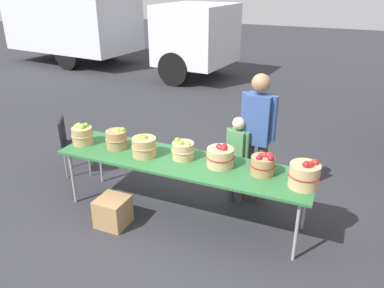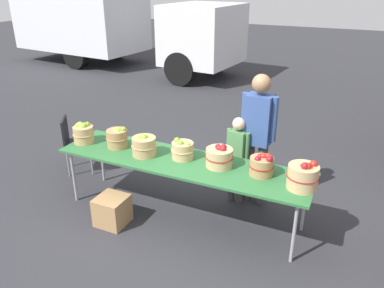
{
  "view_description": "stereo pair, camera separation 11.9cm",
  "coord_description": "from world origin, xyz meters",
  "px_view_note": "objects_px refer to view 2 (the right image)",
  "views": [
    {
      "loc": [
        1.74,
        -3.7,
        2.78
      ],
      "look_at": [
        0.0,
        0.3,
        0.85
      ],
      "focal_mm": 35.95,
      "sensor_mm": 36.0,
      "label": 1
    },
    {
      "loc": [
        1.84,
        -3.65,
        2.78
      ],
      "look_at": [
        0.0,
        0.3,
        0.85
      ],
      "focal_mm": 35.95,
      "sensor_mm": 36.0,
      "label": 2
    }
  ],
  "objects_px": {
    "apple_basket_green_3": "(183,150)",
    "market_table": "(181,163)",
    "box_truck": "(105,18)",
    "apple_basket_green_1": "(117,138)",
    "apple_basket_green_2": "(144,145)",
    "apple_basket_red_1": "(262,165)",
    "apple_basket_green_0": "(83,133)",
    "child_customer": "(237,154)",
    "vendor_adult": "(258,131)",
    "produce_crate": "(112,210)",
    "apple_basket_red_0": "(219,157)",
    "folding_chair": "(74,140)",
    "apple_basket_red_2": "(303,176)"
  },
  "relations": [
    {
      "from": "apple_basket_red_0",
      "to": "apple_basket_red_2",
      "type": "height_order",
      "value": "apple_basket_red_2"
    },
    {
      "from": "market_table",
      "to": "apple_basket_red_2",
      "type": "height_order",
      "value": "apple_basket_red_2"
    },
    {
      "from": "apple_basket_green_3",
      "to": "market_table",
      "type": "bearing_deg",
      "value": -76.11
    },
    {
      "from": "vendor_adult",
      "to": "produce_crate",
      "type": "distance_m",
      "value": 2.03
    },
    {
      "from": "apple_basket_green_0",
      "to": "apple_basket_red_1",
      "type": "relative_size",
      "value": 1.0
    },
    {
      "from": "apple_basket_green_0",
      "to": "box_truck",
      "type": "height_order",
      "value": "box_truck"
    },
    {
      "from": "apple_basket_red_0",
      "to": "vendor_adult",
      "type": "xyz_separation_m",
      "value": [
        0.27,
        0.62,
        0.14
      ]
    },
    {
      "from": "apple_basket_green_2",
      "to": "box_truck",
      "type": "height_order",
      "value": "box_truck"
    },
    {
      "from": "child_customer",
      "to": "folding_chair",
      "type": "height_order",
      "value": "child_customer"
    },
    {
      "from": "apple_basket_red_0",
      "to": "apple_basket_green_1",
      "type": "bearing_deg",
      "value": -178.05
    },
    {
      "from": "apple_basket_green_2",
      "to": "apple_basket_red_0",
      "type": "xyz_separation_m",
      "value": [
        0.94,
        0.11,
        -0.01
      ]
    },
    {
      "from": "apple_basket_red_0",
      "to": "box_truck",
      "type": "relative_size",
      "value": 0.04
    },
    {
      "from": "produce_crate",
      "to": "market_table",
      "type": "bearing_deg",
      "value": 37.49
    },
    {
      "from": "apple_basket_green_3",
      "to": "folding_chair",
      "type": "xyz_separation_m",
      "value": [
        -1.97,
        0.3,
        -0.35
      ]
    },
    {
      "from": "apple_basket_green_1",
      "to": "apple_basket_green_2",
      "type": "height_order",
      "value": "apple_basket_green_2"
    },
    {
      "from": "apple_basket_red_1",
      "to": "vendor_adult",
      "type": "height_order",
      "value": "vendor_adult"
    },
    {
      "from": "apple_basket_green_3",
      "to": "apple_basket_red_1",
      "type": "height_order",
      "value": "apple_basket_red_1"
    },
    {
      "from": "apple_basket_green_1",
      "to": "box_truck",
      "type": "relative_size",
      "value": 0.04
    },
    {
      "from": "apple_basket_red_1",
      "to": "apple_basket_red_0",
      "type": "bearing_deg",
      "value": -179.37
    },
    {
      "from": "folding_chair",
      "to": "vendor_adult",
      "type": "bearing_deg",
      "value": -117.38
    },
    {
      "from": "apple_basket_green_2",
      "to": "produce_crate",
      "type": "relative_size",
      "value": 0.88
    },
    {
      "from": "apple_basket_green_2",
      "to": "market_table",
      "type": "bearing_deg",
      "value": 4.88
    },
    {
      "from": "apple_basket_green_0",
      "to": "apple_basket_red_1",
      "type": "height_order",
      "value": "apple_basket_green_0"
    },
    {
      "from": "apple_basket_red_0",
      "to": "apple_basket_green_3",
      "type": "bearing_deg",
      "value": 179.01
    },
    {
      "from": "box_truck",
      "to": "folding_chair",
      "type": "height_order",
      "value": "box_truck"
    },
    {
      "from": "apple_basket_red_0",
      "to": "apple_basket_red_2",
      "type": "bearing_deg",
      "value": -6.25
    },
    {
      "from": "market_table",
      "to": "apple_basket_green_1",
      "type": "bearing_deg",
      "value": 178.73
    },
    {
      "from": "apple_basket_green_3",
      "to": "produce_crate",
      "type": "bearing_deg",
      "value": -137.92
    },
    {
      "from": "apple_basket_green_0",
      "to": "apple_basket_green_1",
      "type": "relative_size",
      "value": 1.0
    },
    {
      "from": "produce_crate",
      "to": "apple_basket_green_3",
      "type": "bearing_deg",
      "value": 42.08
    },
    {
      "from": "market_table",
      "to": "folding_chair",
      "type": "relative_size",
      "value": 3.6
    },
    {
      "from": "apple_basket_green_0",
      "to": "apple_basket_red_1",
      "type": "xyz_separation_m",
      "value": [
        2.36,
        0.11,
        -0.01
      ]
    },
    {
      "from": "apple_basket_green_3",
      "to": "apple_basket_green_0",
      "type": "bearing_deg",
      "value": -175.19
    },
    {
      "from": "apple_basket_red_0",
      "to": "apple_basket_red_1",
      "type": "bearing_deg",
      "value": 0.63
    },
    {
      "from": "apple_basket_green_1",
      "to": "folding_chair",
      "type": "xyz_separation_m",
      "value": [
        -1.07,
        0.36,
        -0.37
      ]
    },
    {
      "from": "apple_basket_green_0",
      "to": "apple_basket_red_0",
      "type": "height_order",
      "value": "apple_basket_green_0"
    },
    {
      "from": "folding_chair",
      "to": "apple_basket_green_0",
      "type": "bearing_deg",
      "value": -159.83
    },
    {
      "from": "apple_basket_green_3",
      "to": "box_truck",
      "type": "xyz_separation_m",
      "value": [
        -6.09,
        6.75,
        0.63
      ]
    },
    {
      "from": "child_customer",
      "to": "produce_crate",
      "type": "relative_size",
      "value": 3.36
    },
    {
      "from": "vendor_adult",
      "to": "folding_chair",
      "type": "height_order",
      "value": "vendor_adult"
    },
    {
      "from": "apple_basket_green_2",
      "to": "apple_basket_red_2",
      "type": "xyz_separation_m",
      "value": [
        1.9,
        0.0,
        0.01
      ]
    },
    {
      "from": "apple_basket_red_0",
      "to": "vendor_adult",
      "type": "distance_m",
      "value": 0.69
    },
    {
      "from": "apple_basket_red_2",
      "to": "produce_crate",
      "type": "relative_size",
      "value": 0.95
    },
    {
      "from": "apple_basket_green_3",
      "to": "produce_crate",
      "type": "xyz_separation_m",
      "value": [
        -0.66,
        -0.6,
        -0.69
      ]
    },
    {
      "from": "vendor_adult",
      "to": "folding_chair",
      "type": "relative_size",
      "value": 2.0
    },
    {
      "from": "market_table",
      "to": "apple_basket_green_1",
      "type": "distance_m",
      "value": 0.93
    },
    {
      "from": "apple_basket_green_0",
      "to": "child_customer",
      "type": "relative_size",
      "value": 0.24
    },
    {
      "from": "folding_chair",
      "to": "produce_crate",
      "type": "height_order",
      "value": "folding_chair"
    },
    {
      "from": "apple_basket_green_1",
      "to": "vendor_adult",
      "type": "distance_m",
      "value": 1.78
    },
    {
      "from": "apple_basket_green_0",
      "to": "box_truck",
      "type": "relative_size",
      "value": 0.04
    }
  ]
}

